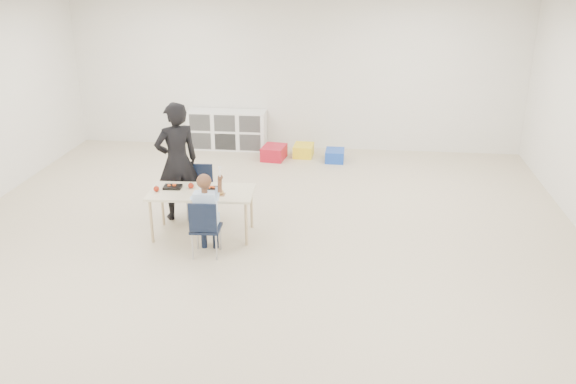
# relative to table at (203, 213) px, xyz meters

# --- Properties ---
(room) EXTENTS (9.00, 9.02, 2.80)m
(room) POSITION_rel_table_xyz_m (0.75, -0.63, 1.10)
(room) COLOR beige
(room) RESTS_ON ground
(table) EXTENTS (1.31, 0.70, 0.59)m
(table) POSITION_rel_table_xyz_m (0.00, 0.00, 0.00)
(table) COLOR beige
(table) RESTS_ON ground
(chair_near) EXTENTS (0.36, 0.34, 0.70)m
(chair_near) POSITION_rel_table_xyz_m (0.17, -0.53, 0.05)
(chair_near) COLOR black
(chair_near) RESTS_ON ground
(chair_far) EXTENTS (0.36, 0.34, 0.70)m
(chair_far) POSITION_rel_table_xyz_m (-0.17, 0.53, 0.05)
(chair_far) COLOR black
(chair_far) RESTS_ON ground
(child) EXTENTS (0.49, 0.49, 1.11)m
(child) POSITION_rel_table_xyz_m (0.17, -0.53, 0.26)
(child) COLOR #BCDAFF
(child) RESTS_ON chair_near
(lunch_tray_near) EXTENTS (0.23, 0.17, 0.03)m
(lunch_tray_near) POSITION_rel_table_xyz_m (0.11, 0.04, 0.30)
(lunch_tray_near) COLOR black
(lunch_tray_near) RESTS_ON table
(lunch_tray_far) EXTENTS (0.23, 0.17, 0.03)m
(lunch_tray_far) POSITION_rel_table_xyz_m (-0.38, 0.06, 0.30)
(lunch_tray_far) COLOR black
(lunch_tray_far) RESTS_ON table
(milk_carton) EXTENTS (0.07, 0.07, 0.10)m
(milk_carton) POSITION_rel_table_xyz_m (0.03, -0.10, 0.34)
(milk_carton) COLOR white
(milk_carton) RESTS_ON table
(bread_roll) EXTENTS (0.09, 0.09, 0.07)m
(bread_roll) POSITION_rel_table_xyz_m (0.25, -0.09, 0.32)
(bread_roll) COLOR tan
(bread_roll) RESTS_ON table
(apple_near) EXTENTS (0.07, 0.07, 0.07)m
(apple_near) POSITION_rel_table_xyz_m (-0.15, 0.08, 0.33)
(apple_near) COLOR maroon
(apple_near) RESTS_ON table
(apple_far) EXTENTS (0.07, 0.07, 0.07)m
(apple_far) POSITION_rel_table_xyz_m (-0.54, -0.08, 0.33)
(apple_far) COLOR maroon
(apple_far) RESTS_ON table
(cubby_shelf) EXTENTS (1.40, 0.40, 0.70)m
(cubby_shelf) POSITION_rel_table_xyz_m (-0.45, 3.65, 0.05)
(cubby_shelf) COLOR white
(cubby_shelf) RESTS_ON ground
(adult) EXTENTS (0.69, 0.64, 1.57)m
(adult) POSITION_rel_table_xyz_m (-0.44, 0.51, 0.49)
(adult) COLOR black
(adult) RESTS_ON ground
(bin_red) EXTENTS (0.43, 0.52, 0.23)m
(bin_red) POSITION_rel_table_xyz_m (0.47, 3.13, -0.18)
(bin_red) COLOR #B61225
(bin_red) RESTS_ON ground
(bin_yellow) EXTENTS (0.35, 0.43, 0.21)m
(bin_yellow) POSITION_rel_table_xyz_m (0.96, 3.35, -0.19)
(bin_yellow) COLOR yellow
(bin_yellow) RESTS_ON ground
(bin_blue) EXTENTS (0.32, 0.40, 0.20)m
(bin_blue) POSITION_rel_table_xyz_m (1.52, 3.13, -0.20)
(bin_blue) COLOR #1742B1
(bin_blue) RESTS_ON ground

